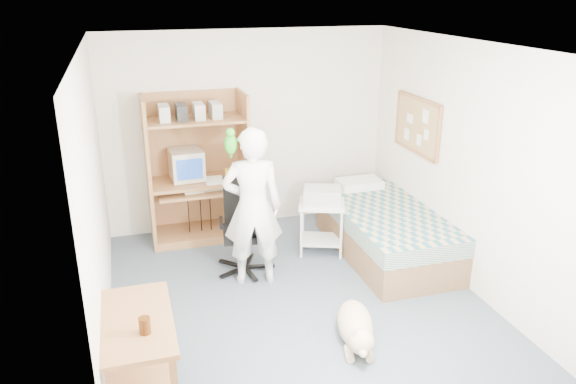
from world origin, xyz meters
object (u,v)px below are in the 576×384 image
object	(u,v)px
computer_hutch	(198,174)
person	(253,207)
bed	(385,231)
office_chair	(244,239)
dog	(356,326)
printer_cart	(322,219)
side_desk	(140,350)

from	to	relation	value
computer_hutch	person	distance (m)	1.37
bed	office_chair	xyz separation A→B (m)	(-1.66, 0.11, 0.07)
office_chair	dog	xyz separation A→B (m)	(0.65, -1.64, -0.20)
computer_hutch	printer_cart	world-z (taller)	computer_hutch
bed	person	world-z (taller)	person
side_desk	dog	distance (m)	1.89
dog	printer_cart	distance (m)	1.83
computer_hutch	dog	xyz separation A→B (m)	(0.99, -2.66, -0.66)
dog	bed	bearing A→B (deg)	71.93
office_chair	person	distance (m)	0.57
computer_hutch	printer_cart	xyz separation A→B (m)	(1.30, -0.87, -0.41)
office_chair	person	xyz separation A→B (m)	(0.04, -0.30, 0.48)
bed	dog	bearing A→B (deg)	-123.46
computer_hutch	side_desk	world-z (taller)	computer_hutch
bed	side_desk	bearing A→B (deg)	-147.50
office_chair	person	bearing A→B (deg)	-73.26
computer_hutch	printer_cart	distance (m)	1.62
person	office_chair	bearing A→B (deg)	-73.26
side_desk	dog	xyz separation A→B (m)	(1.84, 0.28, -0.33)
side_desk	computer_hutch	bearing A→B (deg)	73.86
office_chair	printer_cart	world-z (taller)	office_chair
side_desk	person	xyz separation A→B (m)	(1.23, 1.62, 0.35)
side_desk	printer_cart	world-z (taller)	side_desk
computer_hutch	side_desk	distance (m)	3.08
bed	side_desk	xyz separation A→B (m)	(-2.85, -1.82, 0.21)
dog	person	bearing A→B (deg)	129.83
bed	side_desk	world-z (taller)	side_desk
side_desk	dog	size ratio (longest dim) A/B	1.05
computer_hutch	bed	world-z (taller)	computer_hutch
side_desk	office_chair	xyz separation A→B (m)	(1.19, 1.92, -0.13)
bed	printer_cart	xyz separation A→B (m)	(-0.70, 0.25, 0.13)
bed	dog	size ratio (longest dim) A/B	2.12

